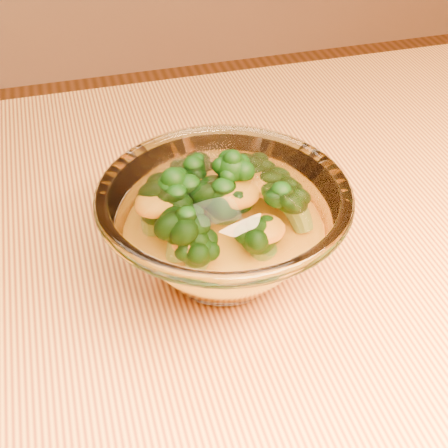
% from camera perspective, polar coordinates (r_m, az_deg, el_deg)
% --- Properties ---
extents(table, '(1.20, 0.80, 0.75)m').
position_cam_1_polar(table, '(0.62, 7.00, -11.34)').
color(table, gold).
rests_on(table, ground).
extents(glass_bowl, '(0.20, 0.20, 0.09)m').
position_cam_1_polar(glass_bowl, '(0.51, 0.00, -0.38)').
color(glass_bowl, white).
rests_on(glass_bowl, table).
extents(cheese_sauce, '(0.12, 0.12, 0.03)m').
position_cam_1_polar(cheese_sauce, '(0.53, -0.00, -1.99)').
color(cheese_sauce, '#FF9D15').
rests_on(cheese_sauce, glass_bowl).
extents(broccoli_heap, '(0.14, 0.12, 0.07)m').
position_cam_1_polar(broccoli_heap, '(0.51, -0.56, 1.65)').
color(broccoli_heap, black).
rests_on(broccoli_heap, cheese_sauce).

